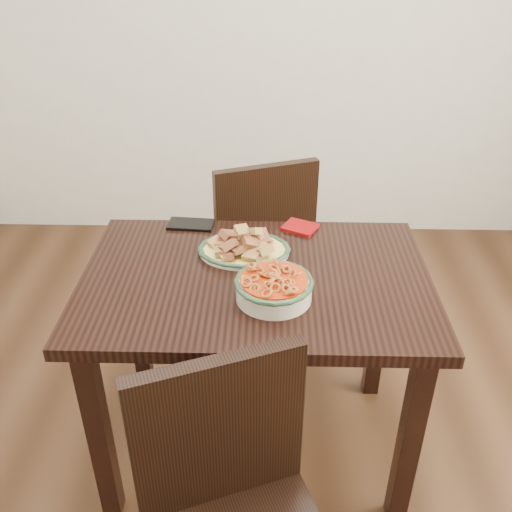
{
  "coord_description": "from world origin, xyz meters",
  "views": [
    {
      "loc": [
        0.07,
        -1.41,
        1.72
      ],
      "look_at": [
        0.03,
        0.08,
        0.81
      ],
      "focal_mm": 40.0,
      "sensor_mm": 36.0,
      "label": 1
    }
  ],
  "objects_px": {
    "dining_table": "(256,305)",
    "chair_far": "(257,241)",
    "noodle_bowl": "(274,285)",
    "fish_plate": "(244,241)",
    "smartphone": "(191,224)"
  },
  "relations": [
    {
      "from": "noodle_bowl",
      "to": "dining_table",
      "type": "bearing_deg",
      "value": 115.73
    },
    {
      "from": "dining_table",
      "to": "chair_far",
      "type": "bearing_deg",
      "value": 90.86
    },
    {
      "from": "smartphone",
      "to": "fish_plate",
      "type": "bearing_deg",
      "value": -38.16
    },
    {
      "from": "smartphone",
      "to": "noodle_bowl",
      "type": "bearing_deg",
      "value": -50.93
    },
    {
      "from": "chair_far",
      "to": "smartphone",
      "type": "relative_size",
      "value": 5.51
    },
    {
      "from": "smartphone",
      "to": "chair_far",
      "type": "bearing_deg",
      "value": 59.36
    },
    {
      "from": "chair_far",
      "to": "fish_plate",
      "type": "xyz_separation_m",
      "value": [
        -0.03,
        -0.51,
        0.3
      ]
    },
    {
      "from": "dining_table",
      "to": "fish_plate",
      "type": "distance_m",
      "value": 0.21
    },
    {
      "from": "chair_far",
      "to": "noodle_bowl",
      "type": "distance_m",
      "value": 0.82
    },
    {
      "from": "dining_table",
      "to": "fish_plate",
      "type": "xyz_separation_m",
      "value": [
        -0.04,
        0.13,
        0.16
      ]
    },
    {
      "from": "chair_far",
      "to": "smartphone",
      "type": "xyz_separation_m",
      "value": [
        -0.23,
        -0.33,
        0.26
      ]
    },
    {
      "from": "chair_far",
      "to": "noodle_bowl",
      "type": "bearing_deg",
      "value": 74.52
    },
    {
      "from": "dining_table",
      "to": "chair_far",
      "type": "distance_m",
      "value": 0.66
    },
    {
      "from": "noodle_bowl",
      "to": "smartphone",
      "type": "distance_m",
      "value": 0.53
    },
    {
      "from": "chair_far",
      "to": "smartphone",
      "type": "height_order",
      "value": "chair_far"
    }
  ]
}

